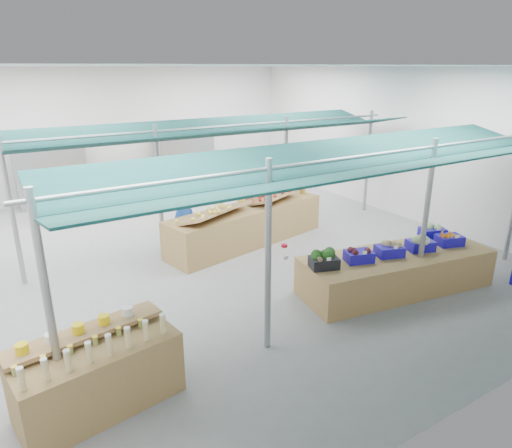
# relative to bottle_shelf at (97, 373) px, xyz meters

# --- Properties ---
(floor) EXTENTS (13.00, 13.00, 0.00)m
(floor) POSITION_rel_bottle_shelf_xyz_m (3.56, 3.95, -0.48)
(floor) COLOR slate
(floor) RESTS_ON ground
(hall) EXTENTS (13.00, 13.00, 13.00)m
(hall) POSITION_rel_bottle_shelf_xyz_m (3.56, 5.39, 2.17)
(hall) COLOR silver
(hall) RESTS_ON ground
(pole_grid) EXTENTS (10.00, 4.60, 3.00)m
(pole_grid) POSITION_rel_bottle_shelf_xyz_m (4.31, 2.20, 1.33)
(pole_grid) COLOR gray
(pole_grid) RESTS_ON floor
(awnings) EXTENTS (9.50, 7.08, 0.30)m
(awnings) POSITION_rel_bottle_shelf_xyz_m (4.31, 2.20, 2.30)
(awnings) COLOR #0A2D2B
(awnings) RESTS_ON pole_grid
(back_shelving_left) EXTENTS (2.00, 0.50, 2.00)m
(back_shelving_left) POSITION_rel_bottle_shelf_xyz_m (1.06, 9.95, 0.52)
(back_shelving_left) COLOR #B23F33
(back_shelving_left) RESTS_ON floor
(back_shelving_right) EXTENTS (2.00, 0.50, 2.00)m
(back_shelving_right) POSITION_rel_bottle_shelf_xyz_m (5.56, 9.95, 0.52)
(back_shelving_right) COLOR #B23F33
(back_shelving_right) RESTS_ON floor
(bottle_shelf) EXTENTS (2.11, 1.45, 1.17)m
(bottle_shelf) POSITION_rel_bottle_shelf_xyz_m (0.00, 0.00, 0.00)
(bottle_shelf) COLOR olive
(bottle_shelf) RESTS_ON floor
(veg_counter) EXTENTS (3.99, 1.88, 0.75)m
(veg_counter) POSITION_rel_bottle_shelf_xyz_m (5.79, 0.27, -0.10)
(veg_counter) COLOR olive
(veg_counter) RESTS_ON floor
(fruit_counter) EXTENTS (4.45, 1.88, 0.93)m
(fruit_counter) POSITION_rel_bottle_shelf_xyz_m (4.57, 3.96, -0.01)
(fruit_counter) COLOR olive
(fruit_counter) RESTS_ON floor
(far_counter) EXTENTS (5.05, 1.45, 0.90)m
(far_counter) POSITION_rel_bottle_shelf_xyz_m (3.45, 8.72, -0.03)
(far_counter) COLOR olive
(far_counter) RESTS_ON floor
(vendor_left) EXTENTS (0.70, 0.53, 1.73)m
(vendor_left) POSITION_rel_bottle_shelf_xyz_m (3.37, 5.06, 0.39)
(vendor_left) COLOR blue
(vendor_left) RESTS_ON floor
(vendor_right) EXTENTS (0.96, 0.81, 1.73)m
(vendor_right) POSITION_rel_bottle_shelf_xyz_m (5.17, 5.06, 0.39)
(vendor_right) COLOR #B3162F
(vendor_right) RESTS_ON floor
(crate_broccoli) EXTENTS (0.59, 0.49, 0.35)m
(crate_broccoli) POSITION_rel_bottle_shelf_xyz_m (4.16, 0.54, 0.43)
(crate_broccoli) COLOR black
(crate_broccoli) RESTS_ON veg_counter
(crate_beets) EXTENTS (0.59, 0.49, 0.29)m
(crate_beets) POSITION_rel_bottle_shelf_xyz_m (4.90, 0.42, 0.40)
(crate_beets) COLOR #180FA4
(crate_beets) RESTS_ON veg_counter
(crate_celeriac) EXTENTS (0.59, 0.49, 0.31)m
(crate_celeriac) POSITION_rel_bottle_shelf_xyz_m (5.58, 0.30, 0.41)
(crate_celeriac) COLOR #180FA4
(crate_celeriac) RESTS_ON veg_counter
(crate_cabbage) EXTENTS (0.59, 0.49, 0.35)m
(crate_cabbage) POSITION_rel_bottle_shelf_xyz_m (6.32, 0.18, 0.43)
(crate_cabbage) COLOR #180FA4
(crate_cabbage) RESTS_ON veg_counter
(crate_carrots) EXTENTS (0.59, 0.49, 0.29)m
(crate_carrots) POSITION_rel_bottle_shelf_xyz_m (7.06, 0.06, 0.38)
(crate_carrots) COLOR #180FA4
(crate_carrots) RESTS_ON veg_counter
(sparrow) EXTENTS (0.12, 0.09, 0.11)m
(sparrow) POSITION_rel_bottle_shelf_xyz_m (3.97, 0.43, 0.52)
(sparrow) COLOR brown
(sparrow) RESTS_ON crate_broccoli
(pole_ribbon) EXTENTS (0.12, 0.12, 0.28)m
(pole_ribbon) POSITION_rel_bottle_shelf_xyz_m (3.65, 1.06, 0.60)
(pole_ribbon) COLOR #B50C22
(pole_ribbon) RESTS_ON pole_grid
(apple_heap_yellow) EXTENTS (2.02, 1.39, 0.27)m
(apple_heap_yellow) POSITION_rel_bottle_shelf_xyz_m (3.58, 3.65, 0.62)
(apple_heap_yellow) COLOR #997247
(apple_heap_yellow) RESTS_ON fruit_counter
(apple_heap_red) EXTENTS (1.65, 1.23, 0.27)m
(apple_heap_red) POSITION_rel_bottle_shelf_xyz_m (5.45, 4.03, 0.62)
(apple_heap_red) COLOR #997247
(apple_heap_red) RESTS_ON fruit_counter
(pineapple) EXTENTS (0.14, 0.14, 0.39)m
(pineapple) POSITION_rel_bottle_shelf_xyz_m (6.51, 4.25, 0.63)
(pineapple) COLOR #8C6019
(pineapple) RESTS_ON fruit_counter
(crate_extra) EXTENTS (0.59, 0.51, 0.32)m
(crate_extra) POSITION_rel_bottle_shelf_xyz_m (7.13, 0.54, 0.42)
(crate_extra) COLOR #180FA4
(crate_extra) RESTS_ON veg_counter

